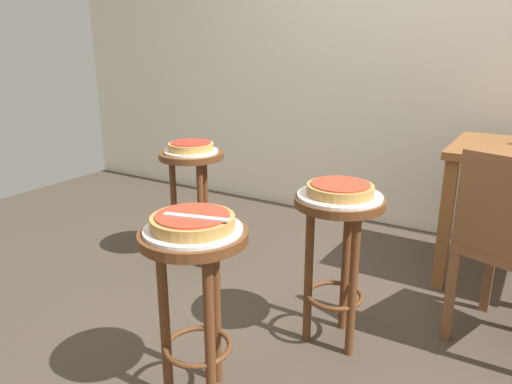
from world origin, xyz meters
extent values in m
plane|color=#42382D|center=(0.00, 0.00, 0.00)|extent=(6.00, 6.00, 0.00)
cube|color=silver|center=(0.00, 1.65, 1.50)|extent=(6.00, 0.10, 3.00)
cylinder|color=#5B3319|center=(-0.14, -0.52, 0.64)|extent=(0.37, 0.37, 0.03)
cylinder|color=#5B3319|center=(-0.14, -0.40, 0.31)|extent=(0.04, 0.04, 0.62)
cylinder|color=#5B3319|center=(-0.23, -0.57, 0.31)|extent=(0.04, 0.04, 0.62)
cylinder|color=#5B3319|center=(-0.04, -0.57, 0.31)|extent=(0.04, 0.04, 0.62)
torus|color=#5B3319|center=(-0.14, -0.52, 0.22)|extent=(0.25, 0.25, 0.02)
cylinder|color=silver|center=(-0.14, -0.52, 0.66)|extent=(0.33, 0.33, 0.01)
cylinder|color=#B78442|center=(-0.14, -0.52, 0.69)|extent=(0.28, 0.28, 0.04)
cylinder|color=#B23823|center=(-0.14, -0.52, 0.71)|extent=(0.24, 0.24, 0.01)
cylinder|color=#5B3319|center=(0.14, 0.07, 0.64)|extent=(0.37, 0.37, 0.03)
cylinder|color=#5B3319|center=(0.14, 0.19, 0.31)|extent=(0.04, 0.04, 0.62)
cylinder|color=#5B3319|center=(0.04, 0.02, 0.31)|extent=(0.04, 0.04, 0.62)
cylinder|color=#5B3319|center=(0.23, 0.02, 0.31)|extent=(0.04, 0.04, 0.62)
torus|color=#5B3319|center=(0.14, 0.07, 0.22)|extent=(0.25, 0.25, 0.02)
cylinder|color=silver|center=(0.14, 0.07, 0.66)|extent=(0.34, 0.34, 0.01)
cylinder|color=#B78442|center=(0.14, 0.07, 0.69)|extent=(0.27, 0.27, 0.04)
cylinder|color=#B23823|center=(0.14, 0.07, 0.71)|extent=(0.23, 0.23, 0.01)
cylinder|color=#5B3319|center=(-0.89, 0.41, 0.64)|extent=(0.37, 0.37, 0.03)
cylinder|color=#5B3319|center=(-0.89, 0.52, 0.31)|extent=(0.04, 0.04, 0.62)
cylinder|color=#5B3319|center=(-0.99, 0.35, 0.31)|extent=(0.04, 0.04, 0.62)
cylinder|color=#5B3319|center=(-0.79, 0.35, 0.31)|extent=(0.04, 0.04, 0.62)
torus|color=#5B3319|center=(-0.89, 0.41, 0.22)|extent=(0.25, 0.25, 0.02)
cylinder|color=white|center=(-0.89, 0.41, 0.66)|extent=(0.30, 0.30, 0.01)
cylinder|color=tan|center=(-0.89, 0.41, 0.69)|extent=(0.25, 0.25, 0.04)
cylinder|color=red|center=(-0.89, 0.41, 0.71)|extent=(0.22, 0.22, 0.01)
cube|color=brown|center=(0.43, 0.81, 0.35)|extent=(0.06, 0.06, 0.70)
cube|color=brown|center=(0.43, 1.37, 0.35)|extent=(0.06, 0.06, 0.70)
cube|color=brown|center=(0.73, 0.29, 0.65)|extent=(0.39, 0.15, 0.40)
cube|color=brown|center=(0.67, 0.69, 0.21)|extent=(0.04, 0.04, 0.42)
cube|color=brown|center=(0.56, 0.35, 0.21)|extent=(0.04, 0.04, 0.42)
cube|color=silver|center=(-0.11, -0.54, 0.72)|extent=(0.22, 0.08, 0.01)
camera|label=1|loc=(0.81, -1.67, 1.25)|focal=33.98mm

